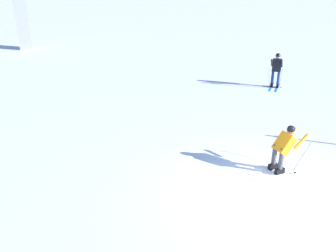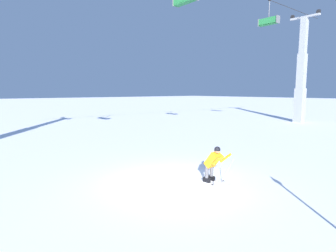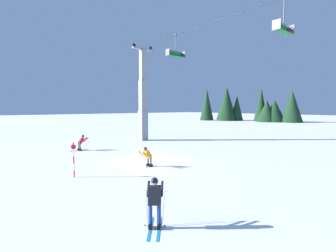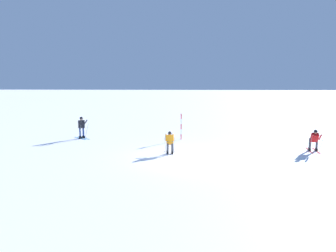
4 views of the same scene
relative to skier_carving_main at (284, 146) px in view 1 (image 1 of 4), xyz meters
name	(u,v)px [view 1 (image 1 of 4)]	position (x,y,z in m)	size (l,w,h in m)	color
ground_plane	(275,197)	(-1.09, 0.94, -0.77)	(260.00, 260.00, 0.00)	white
skier_carving_main	(284,146)	(0.00, 0.00, 0.00)	(0.74, 1.66, 1.49)	white
skier_distant_downhill	(277,68)	(7.14, -4.65, 0.22)	(1.50, 1.37, 1.73)	#198CCC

